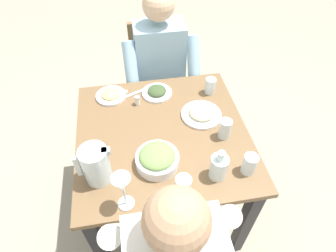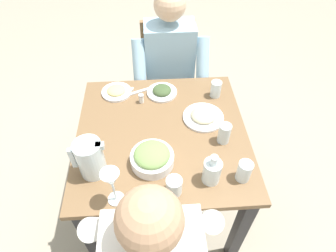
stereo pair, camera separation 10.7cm
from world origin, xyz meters
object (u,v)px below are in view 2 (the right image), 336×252
at_px(diner_near, 171,76).
at_px(water_glass_center, 224,133).
at_px(diner_far, 154,246).
at_px(dining_table, 162,147).
at_px(salad_bowl, 152,157).
at_px(plate_beans, 203,116).
at_px(water_glass_by_pitcher, 174,186).
at_px(wine_glass, 111,181).
at_px(oil_carafe, 212,172).
at_px(water_glass_far_right, 216,89).
at_px(plate_fries, 116,91).
at_px(salt_shaker, 141,98).
at_px(plate_dolmas, 162,91).
at_px(water_pitcher, 90,158).
at_px(chair_near, 168,75).
at_px(water_glass_far_left, 244,171).

relative_size(diner_near, water_glass_center, 10.96).
bearing_deg(diner_far, diner_near, -97.51).
bearing_deg(dining_table, diner_far, 83.80).
height_order(salad_bowl, plate_beans, salad_bowl).
bearing_deg(water_glass_by_pitcher, salad_bowl, -60.75).
relative_size(wine_glass, oil_carafe, 1.19).
height_order(water_glass_far_right, wine_glass, wine_glass).
bearing_deg(plate_fries, water_glass_far_right, 173.98).
bearing_deg(salt_shaker, diner_far, 93.17).
height_order(diner_far, water_glass_center, diner_far).
bearing_deg(plate_dolmas, water_pitcher, 57.22).
distance_m(salad_bowl, salt_shaker, 0.43).
relative_size(diner_far, plate_fries, 6.79).
distance_m(chair_near, plate_dolmas, 0.51).
bearing_deg(salt_shaker, diner_near, -120.99).
distance_m(water_glass_far_left, water_glass_by_pitcher, 0.32).
height_order(water_glass_far_right, salt_shaker, water_glass_far_right).
bearing_deg(water_glass_far_right, chair_near, -64.07).
xyz_separation_m(chair_near, water_pitcher, (0.41, 0.98, 0.31)).
xyz_separation_m(salad_bowl, water_glass_far_left, (-0.40, 0.11, 0.01)).
xyz_separation_m(diner_near, salt_shaker, (0.19, 0.32, 0.09)).
xyz_separation_m(plate_fries, wine_glass, (-0.04, 0.70, 0.13)).
height_order(water_glass_by_pitcher, oil_carafe, oil_carafe).
bearing_deg(salad_bowl, water_glass_far_right, -129.68).
xyz_separation_m(plate_dolmas, oil_carafe, (-0.19, 0.60, 0.04)).
height_order(diner_far, water_glass_far_left, diner_far).
bearing_deg(oil_carafe, salt_shaker, -60.24).
bearing_deg(wine_glass, oil_carafe, -170.21).
bearing_deg(diner_far, plate_fries, -77.77).
xyz_separation_m(chair_near, diner_far, (0.15, 1.31, 0.15)).
relative_size(chair_near, oil_carafe, 5.41).
relative_size(water_pitcher, plate_beans, 0.86).
height_order(water_pitcher, oil_carafe, water_pitcher).
height_order(diner_near, water_glass_far_left, diner_near).
height_order(water_pitcher, plate_fries, water_pitcher).
bearing_deg(plate_fries, water_glass_far_left, 133.60).
xyz_separation_m(dining_table, water_glass_center, (-0.30, 0.08, 0.18)).
bearing_deg(diner_far, water_glass_far_left, -148.09).
xyz_separation_m(chair_near, oil_carafe, (-0.12, 1.06, 0.27)).
bearing_deg(salad_bowl, water_pitcher, 6.09).
bearing_deg(plate_dolmas, water_glass_far_left, 118.54).
xyz_separation_m(water_glass_center, salt_shaker, (0.41, -0.32, -0.03)).
bearing_deg(salad_bowl, diner_far, 89.02).
height_order(chair_near, plate_fries, chair_near).
height_order(dining_table, water_pitcher, water_pitcher).
xyz_separation_m(diner_near, plate_beans, (-0.14, 0.47, 0.08)).
relative_size(water_glass_center, water_glass_by_pitcher, 1.26).
distance_m(diner_far, water_pitcher, 0.45).
height_order(plate_beans, water_glass_far_right, water_glass_far_right).
bearing_deg(oil_carafe, diner_near, -82.19).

